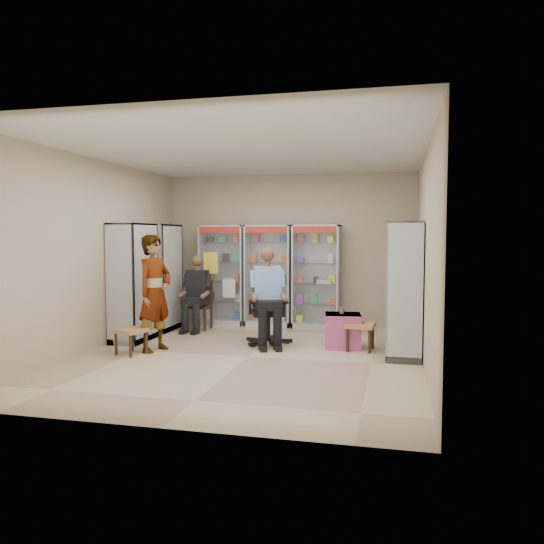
% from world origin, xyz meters
% --- Properties ---
extents(floor, '(6.00, 6.00, 0.00)m').
position_xyz_m(floor, '(0.00, 0.00, 0.00)').
color(floor, '#C4B388').
rests_on(floor, ground).
extents(room_shell, '(5.02, 6.02, 3.01)m').
position_xyz_m(room_shell, '(0.00, 0.00, 1.97)').
color(room_shell, tan).
rests_on(room_shell, ground).
extents(cabinet_back_left, '(0.90, 0.50, 2.00)m').
position_xyz_m(cabinet_back_left, '(-1.30, 2.73, 1.00)').
color(cabinet_back_left, '#B0B2B8').
rests_on(cabinet_back_left, floor).
extents(cabinet_back_mid, '(0.90, 0.50, 2.00)m').
position_xyz_m(cabinet_back_mid, '(-0.35, 2.73, 1.00)').
color(cabinet_back_mid, silver).
rests_on(cabinet_back_mid, floor).
extents(cabinet_back_right, '(0.90, 0.50, 2.00)m').
position_xyz_m(cabinet_back_right, '(0.60, 2.73, 1.00)').
color(cabinet_back_right, silver).
rests_on(cabinet_back_right, floor).
extents(cabinet_right_far, '(0.90, 0.50, 2.00)m').
position_xyz_m(cabinet_right_far, '(2.23, 1.60, 1.00)').
color(cabinet_right_far, '#A8AAAF').
rests_on(cabinet_right_far, floor).
extents(cabinet_right_near, '(0.90, 0.50, 2.00)m').
position_xyz_m(cabinet_right_near, '(2.23, 0.50, 1.00)').
color(cabinet_right_near, '#B3B5BB').
rests_on(cabinet_right_near, floor).
extents(cabinet_left_far, '(0.90, 0.50, 2.00)m').
position_xyz_m(cabinet_left_far, '(-2.23, 1.80, 1.00)').
color(cabinet_left_far, silver).
rests_on(cabinet_left_far, floor).
extents(cabinet_left_near, '(0.90, 0.50, 2.00)m').
position_xyz_m(cabinet_left_near, '(-2.23, 0.70, 1.00)').
color(cabinet_left_near, '#B2B4B9').
rests_on(cabinet_left_near, floor).
extents(wooden_chair, '(0.42, 0.42, 0.94)m').
position_xyz_m(wooden_chair, '(-1.55, 2.00, 0.47)').
color(wooden_chair, black).
rests_on(wooden_chair, floor).
extents(seated_customer, '(0.44, 0.60, 1.34)m').
position_xyz_m(seated_customer, '(-1.55, 1.95, 0.67)').
color(seated_customer, black).
rests_on(seated_customer, floor).
extents(office_chair, '(0.82, 0.82, 1.18)m').
position_xyz_m(office_chair, '(0.06, 0.96, 0.59)').
color(office_chair, black).
rests_on(office_chair, floor).
extents(seated_shopkeeper, '(0.70, 0.81, 1.50)m').
position_xyz_m(seated_shopkeeper, '(0.06, 0.91, 0.75)').
color(seated_shopkeeper, '#70ACDE').
rests_on(seated_shopkeeper, floor).
extents(pink_trunk, '(0.63, 0.61, 0.54)m').
position_xyz_m(pink_trunk, '(1.29, 0.99, 0.27)').
color(pink_trunk, '#A1406A').
rests_on(pink_trunk, floor).
extents(tea_glass, '(0.07, 0.07, 0.10)m').
position_xyz_m(tea_glass, '(1.27, 1.02, 0.59)').
color(tea_glass, '#521607').
rests_on(tea_glass, pink_trunk).
extents(woven_stool_a, '(0.46, 0.46, 0.42)m').
position_xyz_m(woven_stool_a, '(1.58, 0.83, 0.21)').
color(woven_stool_a, olive).
rests_on(woven_stool_a, floor).
extents(woven_stool_b, '(0.51, 0.51, 0.39)m').
position_xyz_m(woven_stool_b, '(-1.77, -0.25, 0.20)').
color(woven_stool_b, '#A38A44').
rests_on(woven_stool_b, floor).
extents(standing_man, '(0.60, 0.76, 1.81)m').
position_xyz_m(standing_man, '(-1.53, 0.07, 0.91)').
color(standing_man, '#97989A').
rests_on(standing_man, floor).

